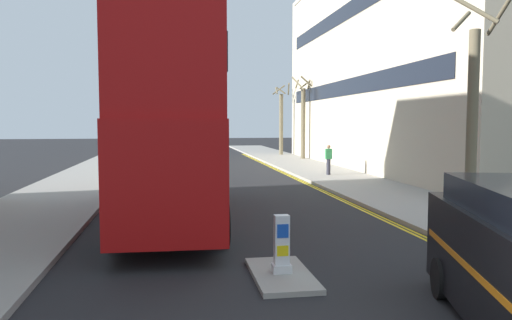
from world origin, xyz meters
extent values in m
cube|color=#9E9991|center=(6.50, 16.00, 0.07)|extent=(4.00, 80.00, 0.14)
cube|color=#9E9991|center=(-6.50, 16.00, 0.07)|extent=(4.00, 80.00, 0.14)
cube|color=yellow|center=(4.40, 14.00, 0.00)|extent=(0.10, 56.00, 0.01)
cube|color=yellow|center=(4.24, 14.00, 0.00)|extent=(0.10, 56.00, 0.01)
cube|color=#9E9991|center=(0.00, 4.95, 0.05)|extent=(1.10, 2.20, 0.10)
cube|color=silver|center=(0.00, 4.95, 0.18)|extent=(0.36, 0.28, 0.16)
cube|color=white|center=(0.00, 4.95, 0.73)|extent=(0.28, 0.20, 0.95)
cube|color=blue|center=(0.00, 4.85, 0.92)|extent=(0.22, 0.01, 0.26)
cube|color=yellow|center=(0.00, 4.85, 0.54)|extent=(0.22, 0.01, 0.20)
cube|color=#B20F0F|center=(-2.02, 10.98, 1.74)|extent=(2.82, 10.87, 2.60)
cube|color=#B20F0F|center=(-2.02, 10.98, 4.29)|extent=(2.77, 10.65, 2.50)
cube|color=black|center=(-2.02, 10.98, 2.04)|extent=(2.84, 10.44, 0.84)
cube|color=black|center=(-2.02, 10.98, 4.39)|extent=(2.82, 10.22, 0.80)
cube|color=yellow|center=(-1.86, 16.35, 3.29)|extent=(2.00, 0.12, 0.44)
cube|color=maroon|center=(-2.02, 10.98, 5.59)|extent=(2.54, 9.78, 0.10)
cylinder|color=black|center=(-3.17, 14.36, 0.52)|extent=(0.33, 1.05, 1.04)
cylinder|color=black|center=(-0.67, 14.28, 0.52)|extent=(0.33, 1.05, 1.04)
cylinder|color=black|center=(-3.37, 7.67, 0.52)|extent=(0.33, 1.05, 1.04)
cylinder|color=black|center=(-0.87, 7.59, 0.52)|extent=(0.33, 1.05, 1.04)
cylinder|color=black|center=(2.42, 3.42, 0.34)|extent=(0.40, 0.71, 0.68)
cylinder|color=#2D2D38|center=(6.22, 21.57, 0.56)|extent=(0.22, 0.22, 0.85)
cube|color=#338C4C|center=(6.22, 21.57, 1.27)|extent=(0.34, 0.22, 0.56)
sphere|color=#9E7051|center=(6.22, 21.57, 1.66)|extent=(0.20, 0.20, 0.20)
cylinder|color=#6B6047|center=(6.48, 8.95, 2.87)|extent=(0.31, 0.31, 5.46)
cylinder|color=#6B6047|center=(7.27, 8.87, 6.16)|extent=(0.28, 1.64, 1.20)
cylinder|color=#6B6047|center=(6.27, 9.33, 5.90)|extent=(0.86, 0.55, 0.69)
cylinder|color=#6B6047|center=(5.98, 8.44, 6.10)|extent=(1.15, 1.11, 1.08)
cylinder|color=#6B6047|center=(7.93, 33.51, 2.88)|extent=(0.35, 0.35, 5.48)
cylinder|color=#6B6047|center=(8.37, 33.47, 5.92)|extent=(0.20, 0.94, 0.70)
cylinder|color=#6B6047|center=(8.21, 33.91, 5.96)|extent=(0.91, 0.69, 0.77)
cylinder|color=#6B6047|center=(7.48, 33.72, 5.96)|extent=(0.55, 0.99, 0.78)
cylinder|color=#6B6047|center=(7.36, 33.26, 6.05)|extent=(0.62, 1.24, 0.96)
cylinder|color=#6B6047|center=(8.11, 32.92, 6.04)|extent=(1.24, 0.49, 0.94)
cylinder|color=#6B6047|center=(7.28, 38.59, 2.79)|extent=(0.33, 0.33, 5.31)
cylinder|color=#6B6047|center=(7.91, 38.48, 5.90)|extent=(0.36, 1.33, 0.98)
cylinder|color=#6B6047|center=(7.17, 39.16, 5.85)|extent=(1.20, 0.35, 0.89)
cylinder|color=#6B6047|center=(6.87, 38.62, 5.74)|extent=(0.18, 0.89, 0.67)
cylinder|color=#6B6047|center=(7.17, 38.21, 5.73)|extent=(0.86, 0.35, 0.65)
cube|color=beige|center=(13.50, 25.56, 6.74)|extent=(10.00, 28.00, 13.48)
cube|color=black|center=(8.48, 25.56, 9.71)|extent=(0.04, 24.64, 1.00)
cube|color=black|center=(8.48, 25.56, 5.12)|extent=(0.04, 24.64, 1.00)
camera|label=1|loc=(-1.99, -4.13, 2.97)|focal=34.74mm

